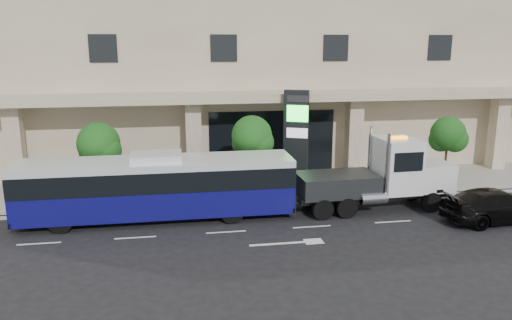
# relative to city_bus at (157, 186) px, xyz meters

# --- Properties ---
(ground) EXTENTS (120.00, 120.00, 0.00)m
(ground) POSITION_rel_city_bus_xyz_m (7.02, -0.73, -1.67)
(ground) COLOR black
(ground) RESTS_ON ground
(sidewalk) EXTENTS (120.00, 6.00, 0.15)m
(sidewalk) POSITION_rel_city_bus_xyz_m (7.02, 4.27, -1.59)
(sidewalk) COLOR gray
(sidewalk) RESTS_ON ground
(curb) EXTENTS (120.00, 0.30, 0.15)m
(curb) POSITION_rel_city_bus_xyz_m (7.02, 1.27, -1.59)
(curb) COLOR gray
(curb) RESTS_ON ground
(convention_center) EXTENTS (60.00, 17.60, 20.00)m
(convention_center) POSITION_rel_city_bus_xyz_m (7.02, 14.69, 8.31)
(convention_center) COLOR tan
(convention_center) RESTS_ON ground
(tree_left) EXTENTS (2.27, 2.20, 4.22)m
(tree_left) POSITION_rel_city_bus_xyz_m (-2.95, 2.86, 1.44)
(tree_left) COLOR #422B19
(tree_left) RESTS_ON sidewalk
(tree_mid) EXTENTS (2.28, 2.20, 4.38)m
(tree_mid) POSITION_rel_city_bus_xyz_m (5.05, 2.86, 1.59)
(tree_mid) COLOR #422B19
(tree_mid) RESTS_ON sidewalk
(tree_right) EXTENTS (2.10, 2.00, 4.04)m
(tree_right) POSITION_rel_city_bus_xyz_m (16.55, 2.86, 1.37)
(tree_right) COLOR #422B19
(tree_right) RESTS_ON sidewalk
(city_bus) EXTENTS (12.94, 2.77, 3.28)m
(city_bus) POSITION_rel_city_bus_xyz_m (0.00, 0.00, 0.00)
(city_bus) COLOR black
(city_bus) RESTS_ON ground
(tow_truck) EXTENTS (9.06, 2.50, 4.12)m
(tow_truck) POSITION_rel_city_bus_xyz_m (11.18, -0.28, 0.03)
(tow_truck) COLOR #2D3033
(tow_truck) RESTS_ON ground
(black_sedan) EXTENTS (5.56, 2.67, 1.56)m
(black_sedan) POSITION_rel_city_bus_xyz_m (15.88, -2.93, -0.89)
(black_sedan) COLOR black
(black_sedan) RESTS_ON ground
(signage_pylon) EXTENTS (1.46, 1.02, 5.57)m
(signage_pylon) POSITION_rel_city_bus_xyz_m (7.80, 4.15, 1.32)
(signage_pylon) COLOR black
(signage_pylon) RESTS_ON sidewalk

